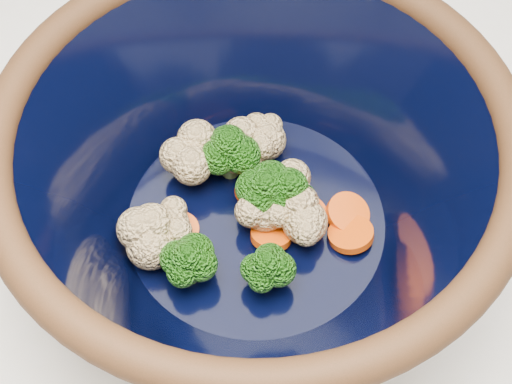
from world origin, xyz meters
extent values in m
cube|color=white|center=(0.00, 0.00, 0.45)|extent=(1.20, 1.20, 0.90)
cylinder|color=black|center=(-0.12, -0.09, 0.91)|extent=(0.20, 0.20, 0.01)
torus|color=black|center=(-0.12, -0.09, 1.04)|extent=(0.34, 0.34, 0.02)
cylinder|color=black|center=(-0.12, -0.09, 0.93)|extent=(0.19, 0.19, 0.00)
cylinder|color=#608442|center=(-0.09, -0.14, 0.94)|extent=(0.01, 0.01, 0.02)
ellipsoid|color=#287616|center=(-0.09, -0.14, 0.96)|extent=(0.03, 0.03, 0.03)
cylinder|color=#608442|center=(-0.15, -0.06, 0.94)|extent=(0.01, 0.01, 0.02)
ellipsoid|color=#287616|center=(-0.15, -0.06, 0.97)|extent=(0.04, 0.04, 0.04)
cylinder|color=#608442|center=(-0.10, -0.07, 0.94)|extent=(0.01, 0.01, 0.02)
ellipsoid|color=#287616|center=(-0.10, -0.07, 0.96)|extent=(0.04, 0.04, 0.03)
cylinder|color=#608442|center=(-0.14, -0.15, 0.94)|extent=(0.01, 0.01, 0.02)
ellipsoid|color=#287616|center=(-0.14, -0.15, 0.96)|extent=(0.04, 0.04, 0.03)
cylinder|color=#608442|center=(-0.11, -0.08, 0.94)|extent=(0.01, 0.01, 0.02)
ellipsoid|color=#287616|center=(-0.11, -0.08, 0.96)|extent=(0.04, 0.04, 0.03)
sphere|color=beige|center=(-0.10, -0.07, 0.95)|extent=(0.03, 0.03, 0.03)
sphere|color=beige|center=(-0.17, -0.06, 0.95)|extent=(0.03, 0.03, 0.03)
sphere|color=beige|center=(-0.11, -0.09, 0.95)|extent=(0.03, 0.03, 0.03)
sphere|color=beige|center=(-0.08, -0.09, 0.95)|extent=(0.03, 0.03, 0.03)
sphere|color=beige|center=(-0.17, -0.12, 0.95)|extent=(0.03, 0.03, 0.03)
sphere|color=beige|center=(-0.18, -0.14, 0.95)|extent=(0.03, 0.03, 0.03)
sphere|color=beige|center=(-0.14, -0.04, 0.95)|extent=(0.03, 0.03, 0.03)
sphere|color=beige|center=(-0.13, -0.03, 0.95)|extent=(0.03, 0.03, 0.03)
cylinder|color=#D44409|center=(-0.05, -0.07, 0.94)|extent=(0.03, 0.03, 0.01)
cylinder|color=#D44409|center=(-0.16, -0.12, 0.94)|extent=(0.03, 0.03, 0.01)
cylinder|color=#D44409|center=(-0.10, -0.10, 0.94)|extent=(0.03, 0.03, 0.01)
cylinder|color=#D44409|center=(-0.08, -0.08, 0.94)|extent=(0.03, 0.03, 0.01)
cylinder|color=#D44409|center=(-0.16, -0.03, 0.94)|extent=(0.03, 0.03, 0.01)
cylinder|color=#D44409|center=(-0.05, -0.08, 0.94)|extent=(0.03, 0.03, 0.01)
cylinder|color=#D44409|center=(-0.13, -0.07, 0.94)|extent=(0.03, 0.03, 0.01)
camera|label=1|loc=(-0.03, -0.35, 1.38)|focal=50.00mm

